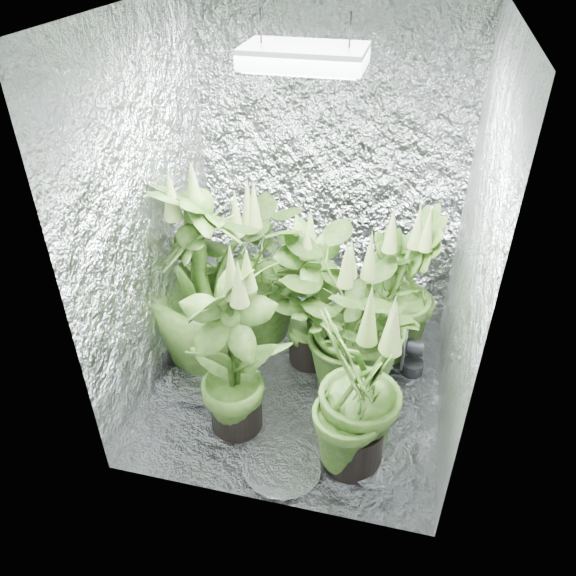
{
  "coord_description": "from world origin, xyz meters",
  "views": [
    {
      "loc": [
        0.5,
        -2.35,
        2.34
      ],
      "look_at": [
        -0.07,
        0.0,
        0.68
      ],
      "focal_mm": 35.0,
      "sensor_mm": 36.0,
      "label": 1
    }
  ],
  "objects_px": {
    "grow_lamp": "(304,57)",
    "plant_b": "(312,300)",
    "plant_c": "(401,287)",
    "plant_d": "(203,279)",
    "plant_a": "(254,270)",
    "plant_g": "(357,396)",
    "plant_e": "(355,321)",
    "circulation_fan": "(409,352)",
    "plant_f": "(232,349)"
  },
  "relations": [
    {
      "from": "plant_c",
      "to": "plant_d",
      "type": "relative_size",
      "value": 0.81
    },
    {
      "from": "grow_lamp",
      "to": "plant_b",
      "type": "relative_size",
      "value": 0.5
    },
    {
      "from": "plant_c",
      "to": "plant_f",
      "type": "distance_m",
      "value": 1.13
    },
    {
      "from": "plant_f",
      "to": "plant_d",
      "type": "bearing_deg",
      "value": 124.46
    },
    {
      "from": "plant_a",
      "to": "plant_b",
      "type": "relative_size",
      "value": 1.06
    },
    {
      "from": "plant_b",
      "to": "plant_e",
      "type": "bearing_deg",
      "value": -28.32
    },
    {
      "from": "plant_d",
      "to": "circulation_fan",
      "type": "relative_size",
      "value": 3.67
    },
    {
      "from": "plant_c",
      "to": "plant_g",
      "type": "xyz_separation_m",
      "value": [
        -0.13,
        -0.93,
        -0.02
      ]
    },
    {
      "from": "grow_lamp",
      "to": "plant_c",
      "type": "bearing_deg",
      "value": 41.74
    },
    {
      "from": "plant_c",
      "to": "plant_f",
      "type": "xyz_separation_m",
      "value": [
        -0.77,
        -0.83,
        0.06
      ]
    },
    {
      "from": "plant_a",
      "to": "plant_f",
      "type": "xyz_separation_m",
      "value": [
        0.11,
        -0.76,
        0.03
      ]
    },
    {
      "from": "plant_b",
      "to": "circulation_fan",
      "type": "xyz_separation_m",
      "value": [
        0.59,
        0.04,
        -0.31
      ]
    },
    {
      "from": "plant_b",
      "to": "plant_g",
      "type": "distance_m",
      "value": 0.78
    },
    {
      "from": "grow_lamp",
      "to": "plant_e",
      "type": "xyz_separation_m",
      "value": [
        0.29,
        0.08,
        -1.36
      ]
    },
    {
      "from": "grow_lamp",
      "to": "plant_d",
      "type": "distance_m",
      "value": 1.37
    },
    {
      "from": "circulation_fan",
      "to": "plant_d",
      "type": "bearing_deg",
      "value": -169.0
    },
    {
      "from": "grow_lamp",
      "to": "plant_c",
      "type": "distance_m",
      "value": 1.52
    },
    {
      "from": "plant_a",
      "to": "circulation_fan",
      "type": "bearing_deg",
      "value": -7.24
    },
    {
      "from": "plant_a",
      "to": "plant_d",
      "type": "height_order",
      "value": "plant_d"
    },
    {
      "from": "plant_f",
      "to": "plant_g",
      "type": "height_order",
      "value": "plant_f"
    },
    {
      "from": "grow_lamp",
      "to": "circulation_fan",
      "type": "bearing_deg",
      "value": 23.54
    },
    {
      "from": "grow_lamp",
      "to": "plant_c",
      "type": "relative_size",
      "value": 0.49
    },
    {
      "from": "plant_a",
      "to": "plant_g",
      "type": "distance_m",
      "value": 1.14
    },
    {
      "from": "plant_a",
      "to": "plant_d",
      "type": "distance_m",
      "value": 0.37
    },
    {
      "from": "plant_c",
      "to": "circulation_fan",
      "type": "bearing_deg",
      "value": -62.73
    },
    {
      "from": "grow_lamp",
      "to": "plant_a",
      "type": "height_order",
      "value": "grow_lamp"
    },
    {
      "from": "plant_b",
      "to": "plant_d",
      "type": "relative_size",
      "value": 0.79
    },
    {
      "from": "grow_lamp",
      "to": "plant_b",
      "type": "distance_m",
      "value": 1.39
    },
    {
      "from": "plant_d",
      "to": "plant_c",
      "type": "bearing_deg",
      "value": 17.82
    },
    {
      "from": "plant_d",
      "to": "plant_g",
      "type": "xyz_separation_m",
      "value": [
        0.96,
        -0.57,
        -0.13
      ]
    },
    {
      "from": "plant_g",
      "to": "plant_c",
      "type": "bearing_deg",
      "value": 81.8
    },
    {
      "from": "grow_lamp",
      "to": "plant_g",
      "type": "bearing_deg",
      "value": -51.52
    },
    {
      "from": "plant_a",
      "to": "plant_c",
      "type": "bearing_deg",
      "value": 4.25
    },
    {
      "from": "grow_lamp",
      "to": "plant_b",
      "type": "bearing_deg",
      "value": 85.34
    },
    {
      "from": "plant_b",
      "to": "circulation_fan",
      "type": "distance_m",
      "value": 0.67
    },
    {
      "from": "plant_a",
      "to": "circulation_fan",
      "type": "distance_m",
      "value": 1.05
    },
    {
      "from": "plant_a",
      "to": "circulation_fan",
      "type": "height_order",
      "value": "plant_a"
    },
    {
      "from": "plant_c",
      "to": "plant_e",
      "type": "height_order",
      "value": "plant_c"
    },
    {
      "from": "plant_f",
      "to": "plant_g",
      "type": "xyz_separation_m",
      "value": [
        0.64,
        -0.1,
        -0.07
      ]
    },
    {
      "from": "plant_a",
      "to": "plant_e",
      "type": "height_order",
      "value": "plant_a"
    },
    {
      "from": "plant_b",
      "to": "plant_e",
      "type": "xyz_separation_m",
      "value": [
        0.27,
        -0.15,
        0.0
      ]
    },
    {
      "from": "circulation_fan",
      "to": "plant_b",
      "type": "bearing_deg",
      "value": -173.15
    },
    {
      "from": "plant_b",
      "to": "plant_c",
      "type": "distance_m",
      "value": 0.54
    },
    {
      "from": "plant_a",
      "to": "plant_d",
      "type": "xyz_separation_m",
      "value": [
        -0.21,
        -0.29,
        0.09
      ]
    },
    {
      "from": "plant_b",
      "to": "plant_c",
      "type": "bearing_deg",
      "value": 24.83
    },
    {
      "from": "plant_a",
      "to": "plant_d",
      "type": "relative_size",
      "value": 0.83
    },
    {
      "from": "plant_f",
      "to": "plant_g",
      "type": "distance_m",
      "value": 0.65
    },
    {
      "from": "circulation_fan",
      "to": "plant_g",
      "type": "bearing_deg",
      "value": -104.19
    },
    {
      "from": "plant_c",
      "to": "plant_d",
      "type": "distance_m",
      "value": 1.16
    },
    {
      "from": "plant_e",
      "to": "circulation_fan",
      "type": "bearing_deg",
      "value": 29.75
    }
  ]
}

